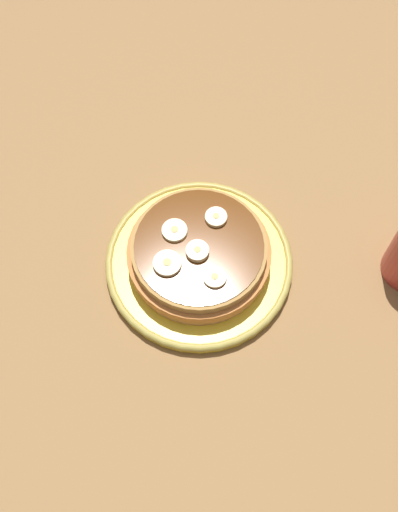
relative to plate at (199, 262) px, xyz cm
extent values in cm
cube|color=olive|center=(0.00, 0.00, -2.38)|extent=(140.00, 140.00, 3.00)
cylinder|color=yellow|center=(0.00, 0.00, -0.20)|extent=(23.32, 23.32, 1.36)
torus|color=#A49342|center=(0.00, 0.00, 0.28)|extent=(23.57, 23.57, 0.95)
cylinder|color=tan|center=(-0.05, -0.38, 1.16)|extent=(17.24, 17.24, 1.36)
cylinder|color=#C4773C|center=(-0.31, -0.08, 2.52)|extent=(17.69, 17.69, 1.36)
cylinder|color=#AD8143|center=(0.11, 0.32, 3.88)|extent=(16.47, 16.47, 1.36)
cylinder|color=#592B0A|center=(0.00, 0.00, 4.64)|extent=(15.62, 15.62, 0.16)
cylinder|color=#F5EDC6|center=(0.78, -0.54, 5.01)|extent=(2.77, 2.77, 0.89)
cylinder|color=tan|center=(0.78, -0.54, 5.49)|extent=(0.78, 0.78, 0.08)
cylinder|color=#F7E4B3|center=(-2.61, 3.36, 4.91)|extent=(2.71, 2.71, 0.70)
cylinder|color=tan|center=(-2.61, 3.36, 5.30)|extent=(0.76, 0.76, 0.08)
cylinder|color=beige|center=(-2.90, -1.96, 4.88)|extent=(3.10, 3.10, 0.64)
cylinder|color=tan|center=(-2.90, -1.96, 5.25)|extent=(0.87, 0.87, 0.08)
cylinder|color=beige|center=(0.84, -4.41, 4.91)|extent=(3.38, 3.38, 0.69)
cylinder|color=tan|center=(0.84, -4.41, 5.30)|extent=(0.95, 0.95, 0.08)
cylinder|color=beige|center=(4.65, -0.48, 4.87)|extent=(2.76, 2.76, 0.61)
cylinder|color=tan|center=(4.65, -0.48, 5.21)|extent=(0.77, 0.77, 0.08)
camera|label=1|loc=(31.82, -13.59, 71.86)|focal=44.49mm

